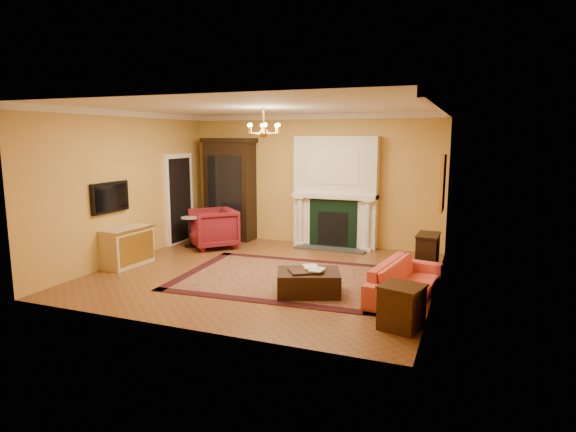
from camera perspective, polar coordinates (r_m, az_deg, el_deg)
The scene contains 26 objects.
floor at distance 8.94m, azimuth -2.76°, elevation -6.86°, with size 6.00×5.50×0.02m, color brown.
ceiling at distance 8.60m, azimuth -2.92°, elevation 12.83°, with size 6.00×5.50×0.02m, color silver.
wall_back at distance 11.21m, azimuth 2.95°, elevation 4.30°, with size 6.00×0.02×3.00m, color gold.
wall_front at distance 6.25m, azimuth -13.23°, elevation 0.01°, with size 6.00×0.02×3.00m, color gold.
wall_left at distance 10.24m, azimuth -18.42°, elevation 3.35°, with size 0.02×5.50×3.00m, color gold.
wall_right at distance 7.91m, azimuth 17.48°, elevation 1.76°, with size 0.02×5.50×3.00m, color gold.
fireplace at distance 10.89m, azimuth 5.62°, elevation 2.50°, with size 1.90×0.70×2.50m.
crown_molding at distance 9.48m, azimuth -0.50°, elevation 12.10°, with size 6.00×5.50×0.12m.
doorway at distance 11.61m, azimuth -12.76°, elevation 2.00°, with size 0.08×1.05×2.10m.
tv_panel at distance 9.77m, azimuth -20.33°, elevation 2.09°, with size 0.09×0.95×0.58m.
gilt_mirror at distance 9.29m, azimuth 17.87°, elevation 3.74°, with size 0.06×0.76×1.05m.
chandelier at distance 8.59m, azimuth -2.90°, elevation 10.15°, with size 0.63×0.55×0.53m.
oriental_rug at distance 8.63m, azimuth -0.49°, elevation -7.34°, with size 3.65×2.74×0.01m, color #3F0D0F.
china_cabinet at distance 11.79m, azimuth -6.88°, elevation 2.91°, with size 1.18×0.53×2.35m, color black.
wingback_armchair at distance 10.99m, azimuth -8.85°, elevation -1.23°, with size 0.95×0.89×0.98m, color maroon.
pedestal_table at distance 11.16m, azimuth -11.56°, elevation -1.59°, with size 0.39×0.39×0.69m.
commode at distance 9.89m, azimuth -18.54°, elevation -3.47°, with size 0.47×1.00×0.75m, color #BEB58B.
coral_sofa at distance 7.76m, azimuth 13.79°, elevation -6.74°, with size 1.90×0.55×0.74m, color #CA4240.
end_table at distance 6.56m, azimuth 13.31°, elevation -10.58°, with size 0.48×0.48×0.56m, color #331C0E.
console_table at distance 9.25m, azimuth 16.20°, elevation -4.37°, with size 0.36×0.63×0.70m, color black.
leather_ottoman at distance 7.73m, azimuth 2.43°, elevation -7.87°, with size 0.98×0.71×0.36m, color black.
ottoman_tray at distance 7.64m, azimuth 2.09°, elevation -6.53°, with size 0.50×0.39×0.03m, color black.
book_a at distance 7.69m, azimuth 1.90°, elevation -5.12°, with size 0.23×0.03×0.30m, color gray.
book_b at distance 7.61m, azimuth 2.67°, elevation -5.32°, with size 0.21×0.02×0.29m, color gray.
topiary_left at distance 11.01m, azimuth 2.35°, elevation 4.05°, with size 0.16×0.16×0.43m.
topiary_right at distance 10.65m, azimuth 9.30°, elevation 3.67°, with size 0.15×0.15×0.41m.
Camera 1 is at (3.52, -7.84, 2.49)m, focal length 30.00 mm.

